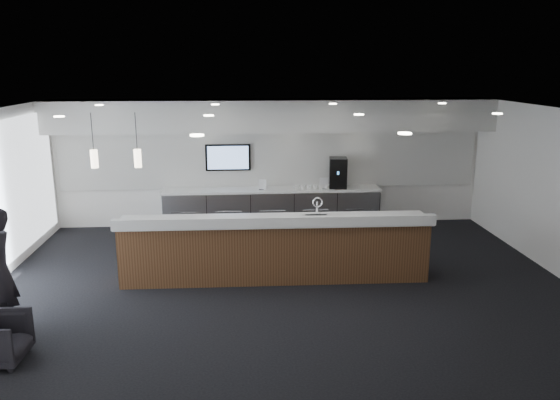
{
  "coord_description": "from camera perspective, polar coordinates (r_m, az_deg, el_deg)",
  "views": [
    {
      "loc": [
        -0.72,
        -8.72,
        3.74
      ],
      "look_at": [
        0.02,
        1.3,
        1.25
      ],
      "focal_mm": 35.0,
      "sensor_mm": 36.0,
      "label": 1
    }
  ],
  "objects": [
    {
      "name": "cup_5",
      "position": [
        12.61,
        2.4,
        1.35
      ],
      "size": [
        0.12,
        0.12,
        0.1
      ],
      "primitive_type": "imported",
      "rotation": [
        0.0,
        0.0,
        3.23
      ],
      "color": "white",
      "rests_on": "back_credenza"
    },
    {
      "name": "coffee_machine",
      "position": [
        12.81,
        6.08,
        2.85
      ],
      "size": [
        0.45,
        0.55,
        0.7
      ],
      "rotation": [
        0.0,
        0.0,
        -0.12
      ],
      "color": "black",
      "rests_on": "back_credenza"
    },
    {
      "name": "info_sign_right",
      "position": [
        12.65,
        4.6,
        1.74
      ],
      "size": [
        0.2,
        0.02,
        0.26
      ],
      "primitive_type": "cube",
      "rotation": [
        0.0,
        0.0,
        0.02
      ],
      "color": "white",
      "rests_on": "back_credenza"
    },
    {
      "name": "ceiling_can_lights",
      "position": [
        8.78,
        0.48,
        8.88
      ],
      "size": [
        7.0,
        5.0,
        0.02
      ],
      "primitive_type": null,
      "color": "white",
      "rests_on": "ceiling"
    },
    {
      "name": "alcove_panel",
      "position": [
        12.88,
        -0.98,
        4.35
      ],
      "size": [
        9.8,
        0.06,
        1.4
      ],
      "primitive_type": "cube",
      "color": "silver",
      "rests_on": "back_wall"
    },
    {
      "name": "wall_tv",
      "position": [
        12.8,
        -5.45,
        4.45
      ],
      "size": [
        1.05,
        0.08,
        0.62
      ],
      "color": "black",
      "rests_on": "back_wall"
    },
    {
      "name": "cup_0",
      "position": [
        12.71,
        5.54,
        1.4
      ],
      "size": [
        0.11,
        0.11,
        0.1
      ],
      "primitive_type": "imported",
      "color": "white",
      "rests_on": "back_credenza"
    },
    {
      "name": "pendant_right",
      "position": [
        9.92,
        -18.13,
        4.58
      ],
      "size": [
        0.12,
        0.12,
        0.3
      ],
      "primitive_type": "cylinder",
      "color": "beige",
      "rests_on": "ceiling"
    },
    {
      "name": "back_credenza",
      "position": [
        12.8,
        -0.87,
        -0.86
      ],
      "size": [
        5.06,
        0.66,
        0.95
      ],
      "color": "#9C9EA4",
      "rests_on": "ground"
    },
    {
      "name": "ceiling",
      "position": [
        8.78,
        0.48,
        9.07
      ],
      "size": [
        10.0,
        8.0,
        0.02
      ],
      "primitive_type": "cube",
      "color": "black",
      "rests_on": "back_wall"
    },
    {
      "name": "back_wall",
      "position": [
        12.93,
        -0.99,
        3.93
      ],
      "size": [
        10.0,
        0.02,
        3.0
      ],
      "primitive_type": "cube",
      "color": "white",
      "rests_on": "ground"
    },
    {
      "name": "cup_3",
      "position": [
        12.65,
        3.66,
        1.37
      ],
      "size": [
        0.14,
        0.14,
        0.1
      ],
      "primitive_type": "imported",
      "rotation": [
        0.0,
        0.0,
        1.94
      ],
      "color": "white",
      "rests_on": "back_credenza"
    },
    {
      "name": "service_counter",
      "position": [
        9.75,
        -0.53,
        -5.03
      ],
      "size": [
        5.48,
        0.97,
        1.49
      ],
      "rotation": [
        0.0,
        0.0,
        -0.01
      ],
      "color": "#4C2E19",
      "rests_on": "ground"
    },
    {
      "name": "cup_1",
      "position": [
        12.69,
        4.92,
        1.39
      ],
      "size": [
        0.15,
        0.15,
        0.1
      ],
      "primitive_type": "imported",
      "rotation": [
        0.0,
        0.0,
        0.65
      ],
      "color": "white",
      "rests_on": "back_credenza"
    },
    {
      "name": "soffit_bulkhead",
      "position": [
        12.33,
        -0.89,
        8.84
      ],
      "size": [
        10.0,
        0.9,
        0.7
      ],
      "primitive_type": "cube",
      "color": "silver",
      "rests_on": "back_wall"
    },
    {
      "name": "pendant_left",
      "position": [
        9.78,
        -14.14,
        4.72
      ],
      "size": [
        0.12,
        0.12,
        0.3
      ],
      "primitive_type": "cylinder",
      "color": "beige",
      "rests_on": "ceiling"
    },
    {
      "name": "cup_2",
      "position": [
        12.67,
        4.29,
        1.38
      ],
      "size": [
        0.13,
        0.13,
        0.1
      ],
      "primitive_type": "imported",
      "rotation": [
        0.0,
        0.0,
        1.29
      ],
      "color": "white",
      "rests_on": "back_credenza"
    },
    {
      "name": "ground",
      "position": [
        9.51,
        0.44,
        -9.25
      ],
      "size": [
        10.0,
        10.0,
        0.0
      ],
      "primitive_type": "plane",
      "color": "black",
      "rests_on": "ground"
    },
    {
      "name": "info_sign_left",
      "position": [
        12.57,
        -1.84,
        1.64
      ],
      "size": [
        0.17,
        0.07,
        0.24
      ],
      "primitive_type": "cube",
      "rotation": [
        0.0,
        0.0,
        -0.29
      ],
      "color": "white",
      "rests_on": "back_credenza"
    },
    {
      "name": "cup_6",
      "position": [
        12.6,
        1.77,
        1.34
      ],
      "size": [
        0.15,
        0.15,
        0.1
      ],
      "primitive_type": "imported",
      "rotation": [
        0.0,
        0.0,
        3.87
      ],
      "color": "white",
      "rests_on": "back_credenza"
    },
    {
      "name": "cup_4",
      "position": [
        12.63,
        3.04,
        1.36
      ],
      "size": [
        0.15,
        0.15,
        0.1
      ],
      "primitive_type": "imported",
      "rotation": [
        0.0,
        0.0,
        2.58
      ],
      "color": "white",
      "rests_on": "back_credenza"
    }
  ]
}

